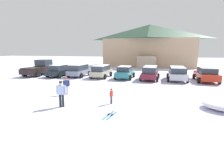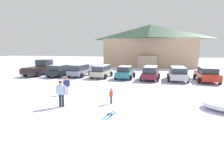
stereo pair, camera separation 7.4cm
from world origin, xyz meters
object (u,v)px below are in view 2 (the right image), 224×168
object	(u,v)px
parked_maroon_van	(151,73)
skier_child_in_red_jacket	(111,95)
parked_red_sedan	(207,74)
skier_teen_in_navy_coat	(67,85)
pickup_truck	(41,68)
ski_lodge	(150,45)
skier_adult_in_blue_parka	(61,92)
pair_of_skis	(110,115)
parked_grey_wagon	(79,70)
parked_black_sedan	(60,70)
parked_silver_wagon	(178,73)
parked_beige_suv	(102,71)
parked_teal_hatchback	(125,72)

from	to	relation	value
parked_maroon_van	skier_child_in_red_jacket	xyz separation A→B (m)	(-2.17, -10.48, -0.30)
parked_red_sedan	skier_teen_in_navy_coat	world-z (taller)	parked_red_sedan
parked_maroon_van	pickup_truck	size ratio (longest dim) A/B	0.77
parked_red_sedan	pickup_truck	bearing A→B (deg)	179.87
ski_lodge	skier_child_in_red_jacket	xyz separation A→B (m)	(-1.14, -29.58, -3.97)
parked_red_sedan	skier_adult_in_blue_parka	size ratio (longest dim) A/B	2.78
skier_teen_in_navy_coat	pair_of_skis	distance (m)	5.89
ski_lodge	skier_child_in_red_jacket	world-z (taller)	ski_lodge
parked_grey_wagon	skier_child_in_red_jacket	xyz separation A→B (m)	(7.28, -10.76, -0.30)
parked_black_sedan	parked_maroon_van	xyz separation A→B (m)	(12.18, 0.14, 0.08)
parked_silver_wagon	parked_red_sedan	world-z (taller)	parked_red_sedan
pickup_truck	pair_of_skis	size ratio (longest dim) A/B	3.92
parked_red_sedan	parked_maroon_van	bearing A→B (deg)	-176.82
parked_grey_wagon	parked_silver_wagon	world-z (taller)	parked_grey_wagon
parked_beige_suv	parked_maroon_van	world-z (taller)	parked_maroon_van
parked_beige_suv	skier_child_in_red_jacket	xyz separation A→B (m)	(4.11, -10.74, -0.28)
ski_lodge	parked_silver_wagon	world-z (taller)	ski_lodge
parked_black_sedan	pair_of_skis	size ratio (longest dim) A/B	3.23
pickup_truck	parked_grey_wagon	bearing A→B (deg)	-1.06
parked_silver_wagon	skier_child_in_red_jacket	distance (m)	12.00
parked_red_sedan	pair_of_skis	distance (m)	15.21
parked_beige_suv	parked_maroon_van	size ratio (longest dim) A/B	0.97
parked_teal_hatchback	pickup_truck	size ratio (longest dim) A/B	0.73
parked_grey_wagon	parked_beige_suv	distance (m)	3.17
pickup_truck	skier_adult_in_blue_parka	world-z (taller)	pickup_truck
ski_lodge	parked_teal_hatchback	bearing A→B (deg)	-96.32
parked_teal_hatchback	pair_of_skis	distance (m)	12.85
parked_teal_hatchback	skier_adult_in_blue_parka	bearing A→B (deg)	-99.29
pair_of_skis	parked_teal_hatchback	bearing A→B (deg)	96.38
parked_teal_hatchback	skier_adult_in_blue_parka	world-z (taller)	skier_adult_in_blue_parka
skier_child_in_red_jacket	parked_maroon_van	bearing A→B (deg)	78.28
ski_lodge	pair_of_skis	xyz separation A→B (m)	(-0.67, -31.68, -4.54)
ski_lodge	parked_teal_hatchback	distance (m)	19.42
parked_teal_hatchback	parked_maroon_van	size ratio (longest dim) A/B	0.95
skier_child_in_red_jacket	pickup_truck	bearing A→B (deg)	140.92
pickup_truck	skier_child_in_red_jacket	bearing A→B (deg)	-39.08
parked_grey_wagon	parked_beige_suv	xyz separation A→B (m)	(3.17, -0.02, -0.02)
parked_grey_wagon	parked_beige_suv	size ratio (longest dim) A/B	0.98
ski_lodge	parked_beige_suv	bearing A→B (deg)	-105.57
pickup_truck	parked_red_sedan	bearing A→B (deg)	-0.13
parked_grey_wagon	parked_silver_wagon	size ratio (longest dim) A/B	0.89
ski_lodge	parked_maroon_van	bearing A→B (deg)	-86.90
parked_black_sedan	parked_grey_wagon	bearing A→B (deg)	8.86
parked_black_sedan	parked_beige_suv	xyz separation A→B (m)	(5.90, 0.41, 0.06)
parked_black_sedan	pair_of_skis	distance (m)	16.28
ski_lodge	skier_adult_in_blue_parka	world-z (taller)	ski_lodge
parked_grey_wagon	parked_teal_hatchback	bearing A→B (deg)	-1.00
parked_silver_wagon	pair_of_skis	size ratio (longest dim) A/B	3.21
parked_grey_wagon	parked_maroon_van	world-z (taller)	parked_grey_wagon
parked_black_sedan	parked_red_sedan	size ratio (longest dim) A/B	0.99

